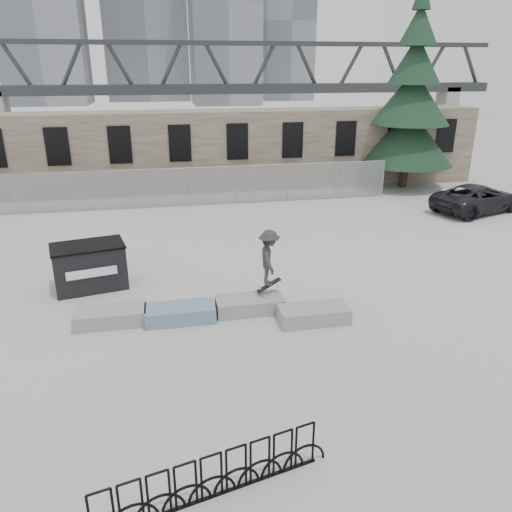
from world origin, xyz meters
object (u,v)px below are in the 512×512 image
Objects in this scene: planter_center_left at (180,313)px; planter_offset at (314,314)px; skateboarder at (269,258)px; planter_far_left at (111,316)px; suv at (478,198)px; spruce_tree at (411,108)px; planter_center_right at (250,304)px; dumpster at (90,266)px; bike_rack at (212,477)px.

planter_offset is at bearing -11.98° from planter_center_left.
planter_offset is 1.04× the size of skateboarder.
planter_far_left is 19.23m from suv.
suv is at bearing -79.19° from spruce_tree.
planter_center_right is 1.95m from planter_offset.
planter_offset is at bearing -124.03° from spruce_tree.
spruce_tree reaches higher than dumpster.
planter_center_right is at bearing 74.35° from bike_rack.
planter_offset is (1.69, -0.96, 0.00)m from planter_center_right.
dumpster is 6.08m from skateboarder.
planter_far_left is 1.00× the size of planter_center_left.
dumpster is at bearing 150.69° from planter_center_right.
bike_rack is (-3.56, -5.70, 0.19)m from planter_offset.
spruce_tree is (10.38, 15.38, 4.36)m from planter_offset.
dumpster reaches higher than planter_center_left.
spruce_tree is 18.50m from skateboarder.
bike_rack reaches higher than planter_center_right.
planter_far_left is at bearing 179.71° from planter_center_right.
planter_center_left is at bearing -5.28° from planter_far_left.
bike_rack is at bearing -123.49° from spruce_tree.
planter_center_left is 20.78m from spruce_tree.
bike_rack is (2.16, -6.68, 0.19)m from planter_far_left.
planter_center_left and planter_center_right have the same top height.
skateboarder reaches higher than planter_center_left.
skateboarder is (-12.57, -8.37, 0.91)m from suv.
spruce_tree is (12.08, 14.42, 4.36)m from planter_center_right.
bike_rack is 21.42m from suv.
suv reaches higher than planter_center_right.
spruce_tree is at bearing 55.97° from planter_offset.
bike_rack is (0.21, -6.50, 0.19)m from planter_center_left.
dumpster is at bearing 150.64° from planter_offset.
skateboarder is (0.63, 0.21, 1.35)m from planter_center_right.
planter_far_left is 4.03m from planter_center_right.
planter_offset is at bearing 111.74° from suv.
bike_rack is at bearing 117.40° from suv.
spruce_tree is (13.94, 21.08, 4.17)m from bike_rack.
planter_center_left is at bearing 101.85° from suv.
skateboarder is (2.70, 0.37, 1.35)m from planter_center_left.
planter_center_left is at bearing -58.22° from dumpster.
planter_center_right is 0.40× the size of suv.
planter_far_left is at bearing 107.93° from bike_rack.
spruce_tree reaches higher than planter_offset.
planter_center_left is 0.79× the size of dumpster.
planter_center_right is at bearing 114.31° from skateboarder.
planter_offset is at bearing -41.48° from dumpster.
bike_rack is at bearing -84.51° from dumpster.
suv is at bearing 39.68° from planter_offset.
bike_rack is at bearing -105.65° from planter_center_right.
suv is (13.19, 8.58, 0.44)m from planter_center_right.
planter_center_left is 6.50m from bike_rack.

